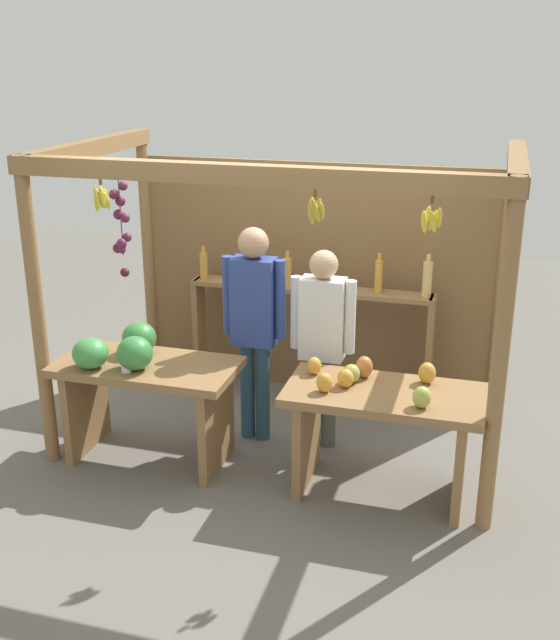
# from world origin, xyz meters

# --- Properties ---
(ground_plane) EXTENTS (12.00, 12.00, 0.00)m
(ground_plane) POSITION_xyz_m (0.00, 0.00, 0.00)
(ground_plane) COLOR slate
(ground_plane) RESTS_ON ground
(market_stall) EXTENTS (3.20, 1.87, 2.21)m
(market_stall) POSITION_xyz_m (-0.01, 0.40, 1.29)
(market_stall) COLOR olive
(market_stall) RESTS_ON ground
(fruit_counter_left) EXTENTS (1.29, 0.68, 0.99)m
(fruit_counter_left) POSITION_xyz_m (-0.89, -0.68, 0.64)
(fruit_counter_left) COLOR olive
(fruit_counter_left) RESTS_ON ground
(fruit_counter_right) EXTENTS (1.29, 0.64, 0.90)m
(fruit_counter_right) POSITION_xyz_m (0.83, -0.66, 0.57)
(fruit_counter_right) COLOR olive
(fruit_counter_right) RESTS_ON ground
(bottle_shelf_unit) EXTENTS (2.05, 0.22, 1.35)m
(bottle_shelf_unit) POSITION_xyz_m (0.02, 0.66, 0.80)
(bottle_shelf_unit) COLOR olive
(bottle_shelf_unit) RESTS_ON ground
(vendor_man) EXTENTS (0.48, 0.22, 1.66)m
(vendor_man) POSITION_xyz_m (-0.21, -0.15, 1.00)
(vendor_man) COLOR #2A4F67
(vendor_man) RESTS_ON ground
(vendor_woman) EXTENTS (0.48, 0.21, 1.52)m
(vendor_woman) POSITION_xyz_m (0.31, -0.12, 0.91)
(vendor_woman) COLOR #52534B
(vendor_woman) RESTS_ON ground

